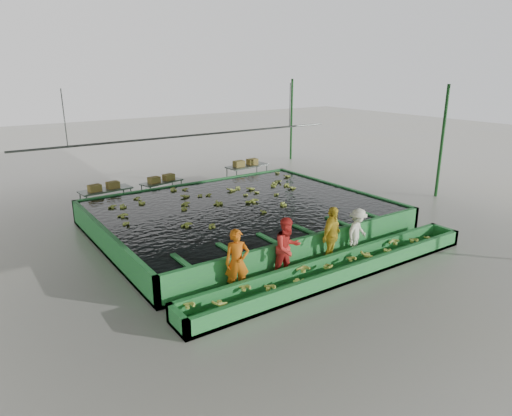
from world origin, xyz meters
TOP-DOWN VIEW (x-y plane):
  - ground at (0.00, 0.00)m, footprint 80.00×80.00m
  - shed_roof at (0.00, 0.00)m, footprint 20.00×22.00m
  - shed_posts at (0.00, 0.00)m, footprint 20.00×22.00m
  - flotation_tank at (0.00, 1.50)m, footprint 10.00×8.00m
  - tank_water at (0.00, 1.50)m, footprint 9.70×7.70m
  - sorting_trough at (0.00, -3.60)m, footprint 10.00×1.00m
  - cableway_rail at (0.00, 5.00)m, footprint 0.08×0.08m
  - rail_hanger_left at (-5.00, 5.00)m, footprint 0.04×0.04m
  - rail_hanger_right at (5.00, 5.00)m, footprint 0.04×0.04m
  - worker_a at (-2.86, -2.80)m, footprint 0.75×0.62m
  - worker_b at (-1.21, -2.80)m, footprint 0.88×0.69m
  - worker_c at (0.46, -2.80)m, footprint 1.14×0.80m
  - worker_d at (1.56, -2.80)m, footprint 1.12×0.85m
  - packing_table_left at (-3.48, 6.29)m, footprint 2.13×1.02m
  - packing_table_mid at (-0.92, 6.57)m, footprint 1.99×1.18m
  - packing_table_right at (3.73, 6.74)m, footprint 2.26×1.11m
  - box_stack_left at (-3.55, 6.22)m, footprint 1.29×0.51m
  - box_stack_mid at (-0.94, 6.53)m, footprint 1.29×0.58m
  - box_stack_right at (3.64, 6.72)m, footprint 1.36×0.44m
  - floating_bananas at (0.00, 2.30)m, footprint 8.74×5.96m
  - trough_bananas at (0.00, -3.60)m, footprint 8.88×0.59m

SIDE VIEW (x-z plane):
  - ground at x=0.00m, z-range 0.00..0.00m
  - sorting_trough at x=0.00m, z-range 0.00..0.50m
  - trough_bananas at x=0.00m, z-range 0.34..0.46m
  - packing_table_mid at x=-0.92m, z-range 0.00..0.85m
  - flotation_tank at x=0.00m, z-range 0.00..0.90m
  - packing_table_left at x=-3.48m, z-range 0.00..0.93m
  - packing_table_right at x=3.73m, z-range 0.00..0.99m
  - worker_d at x=1.56m, z-range 0.00..1.54m
  - tank_water at x=0.00m, z-range 0.85..0.85m
  - floating_bananas at x=0.00m, z-range 0.79..0.91m
  - box_stack_mid at x=-0.94m, z-range 0.72..0.99m
  - worker_a at x=-2.86m, z-range 0.00..1.77m
  - worker_b at x=-1.21m, z-range 0.00..1.77m
  - worker_c at x=0.46m, z-range 0.00..1.79m
  - box_stack_left at x=-3.55m, z-range 0.80..1.07m
  - box_stack_right at x=3.64m, z-range 0.85..1.14m
  - shed_posts at x=0.00m, z-range 0.00..5.00m
  - cableway_rail at x=0.00m, z-range -4.00..10.00m
  - rail_hanger_left at x=-5.00m, z-range 3.00..5.00m
  - rail_hanger_right at x=5.00m, z-range 3.00..5.00m
  - shed_roof at x=0.00m, z-range 4.98..5.02m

